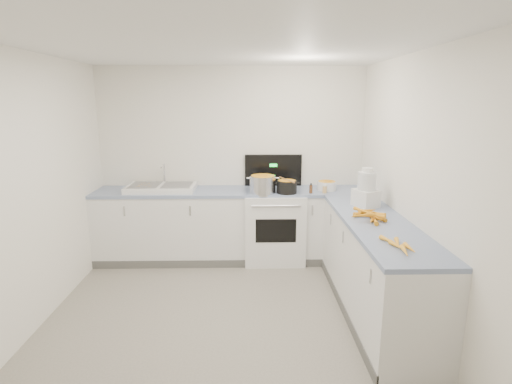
{
  "coord_description": "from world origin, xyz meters",
  "views": [
    {
      "loc": [
        0.21,
        -3.31,
        2.07
      ],
      "look_at": [
        0.3,
        1.1,
        1.05
      ],
      "focal_mm": 28.0,
      "sensor_mm": 36.0,
      "label": 1
    }
  ],
  "objects_px": {
    "extract_bottle": "(311,189)",
    "steel_pot": "(263,185)",
    "spice_jar": "(325,189)",
    "black_pot": "(287,188)",
    "stove": "(274,225)",
    "food_processor": "(366,190)",
    "sink": "(161,187)",
    "mixing_bowl": "(327,186)"
  },
  "relations": [
    {
      "from": "extract_bottle",
      "to": "steel_pot",
      "type": "bearing_deg",
      "value": 176.08
    },
    {
      "from": "steel_pot",
      "to": "spice_jar",
      "type": "height_order",
      "value": "steel_pot"
    },
    {
      "from": "black_pot",
      "to": "extract_bottle",
      "type": "bearing_deg",
      "value": -3.01
    },
    {
      "from": "stove",
      "to": "food_processor",
      "type": "distance_m",
      "value": 1.41
    },
    {
      "from": "steel_pot",
      "to": "spice_jar",
      "type": "relative_size",
      "value": 3.6
    },
    {
      "from": "extract_bottle",
      "to": "sink",
      "type": "bearing_deg",
      "value": 173.91
    },
    {
      "from": "sink",
      "to": "steel_pot",
      "type": "distance_m",
      "value": 1.3
    },
    {
      "from": "steel_pot",
      "to": "black_pot",
      "type": "xyz_separation_m",
      "value": [
        0.3,
        -0.03,
        -0.03
      ]
    },
    {
      "from": "sink",
      "to": "extract_bottle",
      "type": "distance_m",
      "value": 1.9
    },
    {
      "from": "extract_bottle",
      "to": "mixing_bowl",
      "type": "bearing_deg",
      "value": 37.07
    },
    {
      "from": "extract_bottle",
      "to": "food_processor",
      "type": "height_order",
      "value": "food_processor"
    },
    {
      "from": "stove",
      "to": "extract_bottle",
      "type": "height_order",
      "value": "stove"
    },
    {
      "from": "stove",
      "to": "mixing_bowl",
      "type": "relative_size",
      "value": 5.5
    },
    {
      "from": "black_pot",
      "to": "mixing_bowl",
      "type": "distance_m",
      "value": 0.55
    },
    {
      "from": "stove",
      "to": "sink",
      "type": "distance_m",
      "value": 1.54
    },
    {
      "from": "stove",
      "to": "extract_bottle",
      "type": "distance_m",
      "value": 0.7
    },
    {
      "from": "sink",
      "to": "black_pot",
      "type": "bearing_deg",
      "value": -6.67
    },
    {
      "from": "black_pot",
      "to": "spice_jar",
      "type": "distance_m",
      "value": 0.47
    },
    {
      "from": "steel_pot",
      "to": "sink",
      "type": "bearing_deg",
      "value": 172.91
    },
    {
      "from": "mixing_bowl",
      "to": "spice_jar",
      "type": "bearing_deg",
      "value": -108.98
    },
    {
      "from": "black_pot",
      "to": "food_processor",
      "type": "distance_m",
      "value": 1.04
    },
    {
      "from": "mixing_bowl",
      "to": "food_processor",
      "type": "relative_size",
      "value": 0.58
    },
    {
      "from": "black_pot",
      "to": "food_processor",
      "type": "relative_size",
      "value": 0.59
    },
    {
      "from": "black_pot",
      "to": "steel_pot",
      "type": "bearing_deg",
      "value": 175.17
    },
    {
      "from": "sink",
      "to": "steel_pot",
      "type": "relative_size",
      "value": 2.68
    },
    {
      "from": "black_pot",
      "to": "spice_jar",
      "type": "height_order",
      "value": "black_pot"
    },
    {
      "from": "steel_pot",
      "to": "mixing_bowl",
      "type": "relative_size",
      "value": 1.3
    },
    {
      "from": "sink",
      "to": "black_pot",
      "type": "relative_size",
      "value": 3.45
    },
    {
      "from": "steel_pot",
      "to": "extract_bottle",
      "type": "distance_m",
      "value": 0.6
    },
    {
      "from": "mixing_bowl",
      "to": "extract_bottle",
      "type": "relative_size",
      "value": 2.46
    },
    {
      "from": "extract_bottle",
      "to": "black_pot",
      "type": "bearing_deg",
      "value": 176.99
    },
    {
      "from": "spice_jar",
      "to": "food_processor",
      "type": "xyz_separation_m",
      "value": [
        0.32,
        -0.64,
        0.14
      ]
    },
    {
      "from": "black_pot",
      "to": "mixing_bowl",
      "type": "height_order",
      "value": "black_pot"
    },
    {
      "from": "steel_pot",
      "to": "extract_bottle",
      "type": "xyz_separation_m",
      "value": [
        0.6,
        -0.04,
        -0.05
      ]
    },
    {
      "from": "black_pot",
      "to": "extract_bottle",
      "type": "height_order",
      "value": "black_pot"
    },
    {
      "from": "food_processor",
      "to": "stove",
      "type": "bearing_deg",
      "value": 138.67
    },
    {
      "from": "mixing_bowl",
      "to": "extract_bottle",
      "type": "xyz_separation_m",
      "value": [
        -0.23,
        -0.17,
        -0.01
      ]
    },
    {
      "from": "steel_pot",
      "to": "mixing_bowl",
      "type": "distance_m",
      "value": 0.84
    },
    {
      "from": "spice_jar",
      "to": "stove",
      "type": "bearing_deg",
      "value": 163.69
    },
    {
      "from": "mixing_bowl",
      "to": "food_processor",
      "type": "distance_m",
      "value": 0.86
    },
    {
      "from": "stove",
      "to": "steel_pot",
      "type": "height_order",
      "value": "stove"
    },
    {
      "from": "sink",
      "to": "spice_jar",
      "type": "xyz_separation_m",
      "value": [
        2.06,
        -0.2,
        0.01
      ]
    }
  ]
}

